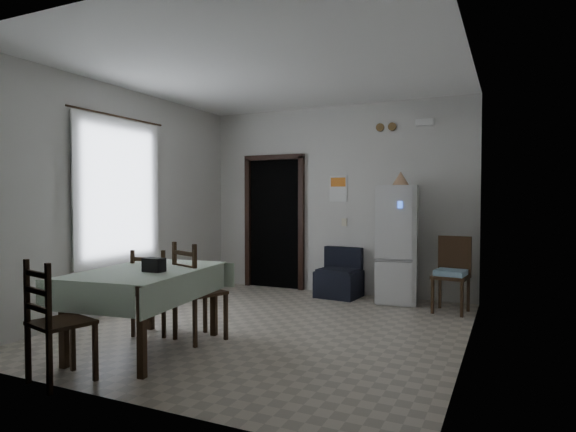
# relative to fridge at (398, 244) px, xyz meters

# --- Properties ---
(ground) EXTENTS (4.50, 4.50, 0.00)m
(ground) POSITION_rel_fridge_xyz_m (-1.04, -1.93, -0.82)
(ground) COLOR #A89C89
(ground) RESTS_ON ground
(ceiling) EXTENTS (4.20, 4.50, 0.02)m
(ceiling) POSITION_rel_fridge_xyz_m (-1.04, -1.93, 2.08)
(ceiling) COLOR white
(ceiling) RESTS_ON ground
(wall_back) EXTENTS (4.20, 0.02, 2.90)m
(wall_back) POSITION_rel_fridge_xyz_m (-1.04, 0.32, 0.63)
(wall_back) COLOR beige
(wall_back) RESTS_ON ground
(wall_front) EXTENTS (4.20, 0.02, 2.90)m
(wall_front) POSITION_rel_fridge_xyz_m (-1.04, -4.18, 0.63)
(wall_front) COLOR beige
(wall_front) RESTS_ON ground
(wall_left) EXTENTS (0.02, 4.50, 2.90)m
(wall_left) POSITION_rel_fridge_xyz_m (-3.14, -1.93, 0.63)
(wall_left) COLOR beige
(wall_left) RESTS_ON ground
(wall_right) EXTENTS (0.02, 4.50, 2.90)m
(wall_right) POSITION_rel_fridge_xyz_m (1.06, -1.93, 0.63)
(wall_right) COLOR beige
(wall_right) RESTS_ON ground
(doorway) EXTENTS (1.06, 0.52, 2.22)m
(doorway) POSITION_rel_fridge_xyz_m (-2.09, 0.52, 0.24)
(doorway) COLOR black
(doorway) RESTS_ON ground
(window_recess) EXTENTS (0.10, 1.20, 1.60)m
(window_recess) POSITION_rel_fridge_xyz_m (-3.19, -2.13, 0.73)
(window_recess) COLOR silver
(window_recess) RESTS_ON ground
(curtain) EXTENTS (0.02, 1.45, 1.85)m
(curtain) POSITION_rel_fridge_xyz_m (-3.08, -2.13, 0.73)
(curtain) COLOR white
(curtain) RESTS_ON ground
(curtain_rod) EXTENTS (0.02, 1.60, 0.02)m
(curtain_rod) POSITION_rel_fridge_xyz_m (-3.07, -2.13, 1.68)
(curtain_rod) COLOR black
(curtain_rod) RESTS_ON ground
(calendar) EXTENTS (0.28, 0.02, 0.40)m
(calendar) POSITION_rel_fridge_xyz_m (-0.99, 0.31, 0.80)
(calendar) COLOR white
(calendar) RESTS_ON ground
(calendar_image) EXTENTS (0.24, 0.01, 0.14)m
(calendar_image) POSITION_rel_fridge_xyz_m (-0.99, 0.30, 0.90)
(calendar_image) COLOR orange
(calendar_image) RESTS_ON ground
(light_switch) EXTENTS (0.08, 0.02, 0.12)m
(light_switch) POSITION_rel_fridge_xyz_m (-0.89, 0.31, 0.28)
(light_switch) COLOR beige
(light_switch) RESTS_ON ground
(vent_left) EXTENTS (0.12, 0.03, 0.12)m
(vent_left) POSITION_rel_fridge_xyz_m (-0.34, 0.30, 1.70)
(vent_left) COLOR brown
(vent_left) RESTS_ON ground
(vent_right) EXTENTS (0.12, 0.03, 0.12)m
(vent_right) POSITION_rel_fridge_xyz_m (-0.16, 0.30, 1.70)
(vent_right) COLOR brown
(vent_right) RESTS_ON ground
(emergency_light) EXTENTS (0.25, 0.07, 0.09)m
(emergency_light) POSITION_rel_fridge_xyz_m (0.31, 0.28, 1.73)
(emergency_light) COLOR white
(emergency_light) RESTS_ON ground
(fridge) EXTENTS (0.60, 0.60, 1.65)m
(fridge) POSITION_rel_fridge_xyz_m (0.00, 0.00, 0.00)
(fridge) COLOR silver
(fridge) RESTS_ON ground
(tan_cone) EXTENTS (0.25, 0.25, 0.20)m
(tan_cone) POSITION_rel_fridge_xyz_m (0.03, 0.03, 0.92)
(tan_cone) COLOR tan
(tan_cone) RESTS_ON fridge
(navy_seat) EXTENTS (0.66, 0.64, 0.73)m
(navy_seat) POSITION_rel_fridge_xyz_m (-0.87, -0.00, -0.46)
(navy_seat) COLOR black
(navy_seat) RESTS_ON ground
(corner_chair) EXTENTS (0.47, 0.47, 0.97)m
(corner_chair) POSITION_rel_fridge_xyz_m (0.75, -0.33, -0.34)
(corner_chair) COLOR black
(corner_chair) RESTS_ON ground
(dining_table) EXTENTS (1.16, 1.61, 0.78)m
(dining_table) POSITION_rel_fridge_xyz_m (-1.73, -3.17, -0.43)
(dining_table) COLOR #9EB298
(dining_table) RESTS_ON ground
(black_bag) EXTENTS (0.20, 0.12, 0.13)m
(black_bag) POSITION_rel_fridge_xyz_m (-1.57, -3.26, 0.02)
(black_bag) COLOR black
(black_bag) RESTS_ON dining_table
(dining_chair_far_left) EXTENTS (0.49, 0.49, 0.92)m
(dining_chair_far_left) POSITION_rel_fridge_xyz_m (-2.06, -2.67, -0.36)
(dining_chair_far_left) COLOR black
(dining_chair_far_left) RESTS_ON ground
(dining_chair_far_right) EXTENTS (0.56, 0.56, 1.02)m
(dining_chair_far_right) POSITION_rel_fridge_xyz_m (-1.46, -2.68, -0.32)
(dining_chair_far_right) COLOR black
(dining_chair_far_right) RESTS_ON ground
(dining_chair_near_head) EXTENTS (0.51, 0.51, 0.99)m
(dining_chair_near_head) POSITION_rel_fridge_xyz_m (-1.78, -4.10, -0.33)
(dining_chair_near_head) COLOR black
(dining_chair_near_head) RESTS_ON ground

